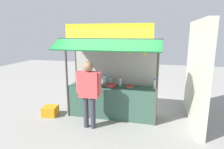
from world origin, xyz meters
The scene contains 16 objects.
ground_plane centered at (0.00, 0.00, 0.00)m, with size 20.00×20.00×0.00m, color gray.
stall_counter centered at (0.00, 0.00, 0.45)m, with size 2.49×0.59×0.90m, color #385B4C.
stall_structure centered at (0.00, 0.05, 1.57)m, with size 2.69×1.38×2.62m.
water_bottle_far_right centered at (0.22, 0.10, 1.03)m, with size 0.08×0.08×0.27m.
water_bottle_right centered at (-0.97, 0.05, 1.05)m, with size 0.09×0.09×0.32m.
water_bottle_front_right centered at (-0.10, 0.21, 1.01)m, with size 0.07×0.07×0.24m.
water_bottle_left centered at (-0.27, 0.15, 1.05)m, with size 0.09×0.09×0.31m.
water_bottle_mid_right centered at (1.17, 0.10, 1.03)m, with size 0.08×0.08×0.28m.
magazine_stack_back_left centered at (0.52, -0.02, 0.93)m, with size 0.22×0.30×0.06m.
magazine_stack_center centered at (-0.65, -0.06, 0.93)m, with size 0.27×0.33×0.05m.
magazine_stack_mid_left centered at (-0.01, -0.06, 0.95)m, with size 0.26×0.31×0.08m.
banana_bunch_leftmost centered at (0.53, -0.40, 1.96)m, with size 0.09×0.09×0.25m.
banana_bunch_inner_left centered at (0.92, -0.40, 1.95)m, with size 0.11×0.11×0.28m.
vendor_person centered at (-0.39, -0.81, 1.04)m, with size 0.65×0.25×1.72m.
plastic_crate centered at (-1.79, -0.40, 0.14)m, with size 0.40×0.40×0.28m, color orange.
neighbour_wall centered at (2.26, 0.30, 1.36)m, with size 0.20×2.40×2.73m, color beige.
Camera 1 is at (1.27, -5.13, 2.40)m, focal length 30.84 mm.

